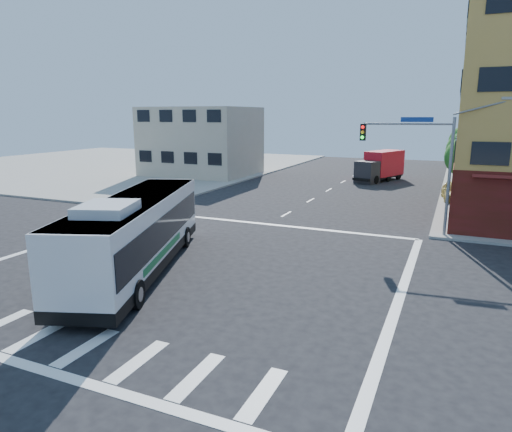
% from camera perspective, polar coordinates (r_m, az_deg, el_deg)
% --- Properties ---
extents(ground, '(120.00, 120.00, 0.00)m').
position_cam_1_polar(ground, '(22.15, -7.86, -6.33)').
color(ground, black).
rests_on(ground, ground).
extents(sidewalk_nw, '(50.00, 50.00, 0.15)m').
position_cam_1_polar(sidewalk_nw, '(70.44, -17.42, 6.23)').
color(sidewalk_nw, gray).
rests_on(sidewalk_nw, ground).
extents(building_east_far, '(12.06, 10.06, 10.00)m').
position_cam_1_polar(building_east_far, '(66.06, 29.23, 9.14)').
color(building_east_far, '#979692').
rests_on(building_east_far, ground).
extents(building_west, '(12.06, 10.06, 8.00)m').
position_cam_1_polar(building_west, '(55.52, -6.83, 9.23)').
color(building_west, '#BCB09C').
rests_on(building_west, ground).
extents(signal_mast_ne, '(7.91, 1.13, 8.07)m').
position_cam_1_polar(signal_mast_ne, '(28.56, 19.77, 7.51)').
color(signal_mast_ne, slate).
rests_on(signal_mast_ne, ground).
extents(street_tree_a, '(3.60, 3.60, 5.53)m').
position_cam_1_polar(street_tree_a, '(45.86, 24.85, 6.97)').
color(street_tree_a, '#3A2215').
rests_on(street_tree_a, ground).
extents(street_tree_b, '(3.80, 3.80, 5.79)m').
position_cam_1_polar(street_tree_b, '(53.82, 24.78, 7.81)').
color(street_tree_b, '#3A2215').
rests_on(street_tree_b, ground).
extents(street_tree_c, '(3.40, 3.40, 5.29)m').
position_cam_1_polar(street_tree_c, '(61.83, 24.68, 8.02)').
color(street_tree_c, '#3A2215').
rests_on(street_tree_c, ground).
extents(street_tree_d, '(4.00, 4.00, 6.03)m').
position_cam_1_polar(street_tree_d, '(69.79, 24.67, 8.75)').
color(street_tree_d, '#3A2215').
rests_on(street_tree_d, ground).
extents(transit_bus, '(6.93, 13.08, 3.82)m').
position_cam_1_polar(transit_bus, '(21.55, -14.68, -1.99)').
color(transit_bus, black).
rests_on(transit_bus, ground).
extents(box_truck, '(4.56, 7.48, 3.25)m').
position_cam_1_polar(box_truck, '(52.03, 15.24, 5.98)').
color(box_truck, '#232226').
rests_on(box_truck, ground).
extents(parked_car, '(2.50, 5.07, 1.66)m').
position_cam_1_polar(parked_car, '(41.78, 23.64, 2.83)').
color(parked_car, gold).
rests_on(parked_car, ground).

